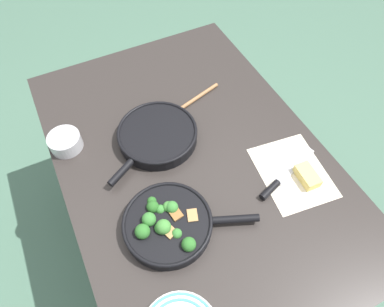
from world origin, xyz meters
TOP-DOWN VIEW (x-y plane):
  - ground_plane at (0.00, 0.00)m, footprint 14.00×14.00m
  - dining_table_red at (0.00, 0.00)m, footprint 1.34×0.91m
  - skillet_broccoli at (0.21, -0.18)m, footprint 0.28×0.41m
  - skillet_eggs at (-0.13, -0.08)m, footprint 0.29×0.38m
  - wooden_spoon at (-0.22, 0.04)m, footprint 0.12×0.34m
  - parchment_sheet at (0.21, 0.28)m, footprint 0.31×0.25m
  - grater_knife at (0.22, 0.22)m, footprint 0.12×0.28m
  - cheese_block at (0.25, 0.31)m, footprint 0.10×0.06m
  - prep_bowl_steel at (-0.24, -0.39)m, footprint 0.12×0.12m

SIDE VIEW (x-z plane):
  - ground_plane at x=0.00m, z-range 0.00..0.00m
  - dining_table_red at x=0.00m, z-range 0.30..1.07m
  - parchment_sheet at x=0.21m, z-range 0.76..0.77m
  - wooden_spoon at x=-0.22m, z-range 0.76..0.78m
  - grater_knife at x=0.22m, z-range 0.76..0.79m
  - cheese_block at x=0.25m, z-range 0.76..0.80m
  - skillet_eggs at x=-0.13m, z-range 0.77..0.82m
  - prep_bowl_steel at x=-0.24m, z-range 0.76..0.82m
  - skillet_broccoli at x=0.21m, z-range 0.76..0.83m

